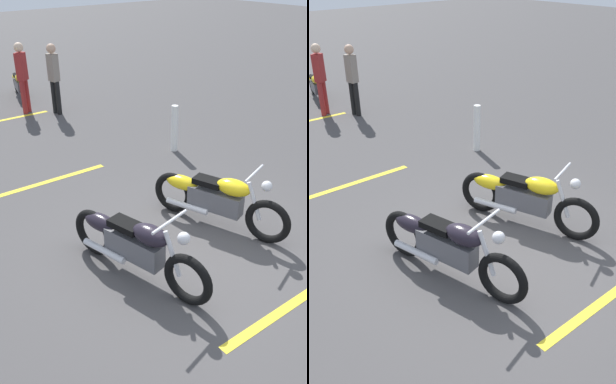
# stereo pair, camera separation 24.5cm
# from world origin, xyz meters

# --- Properties ---
(ground_plane) EXTENTS (60.00, 60.00, 0.00)m
(ground_plane) POSITION_xyz_m (0.00, 0.00, 0.00)
(ground_plane) COLOR #474444
(motorcycle_bright_foreground) EXTENTS (2.16, 0.86, 1.04)m
(motorcycle_bright_foreground) POSITION_xyz_m (0.43, -0.81, 0.46)
(motorcycle_bright_foreground) COLOR black
(motorcycle_bright_foreground) RESTS_ON ground
(motorcycle_dark_foreground) EXTENTS (2.21, 0.75, 1.04)m
(motorcycle_dark_foreground) POSITION_xyz_m (0.24, 0.85, 0.46)
(motorcycle_dark_foreground) COLOR black
(motorcycle_dark_foreground) RESTS_ON ground
(motorcycle_row_far_left) EXTENTS (1.89, 0.59, 0.73)m
(motorcycle_row_far_left) POSITION_xyz_m (8.71, -1.40, 0.40)
(motorcycle_row_far_left) COLOR black
(motorcycle_row_far_left) RESTS_ON ground
(bystander_near_row) EXTENTS (0.29, 0.24, 1.76)m
(bystander_near_row) POSITION_xyz_m (6.72, -1.53, 0.98)
(bystander_near_row) COLOR black
(bystander_near_row) RESTS_ON ground
(bystander_secondary) EXTENTS (0.30, 0.32, 1.78)m
(bystander_secondary) POSITION_xyz_m (7.29, -0.95, 0.99)
(bystander_secondary) COLOR maroon
(bystander_secondary) RESTS_ON ground
(bollard_post) EXTENTS (0.14, 0.14, 0.98)m
(bollard_post) POSITION_xyz_m (2.97, -2.26, 0.49)
(bollard_post) COLOR white
(bollard_post) RESTS_ON ground
(parking_stripe_mid) EXTENTS (0.24, 3.20, 0.01)m
(parking_stripe_mid) POSITION_xyz_m (3.35, 0.94, 0.00)
(parking_stripe_mid) COLOR yellow
(parking_stripe_mid) RESTS_ON ground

